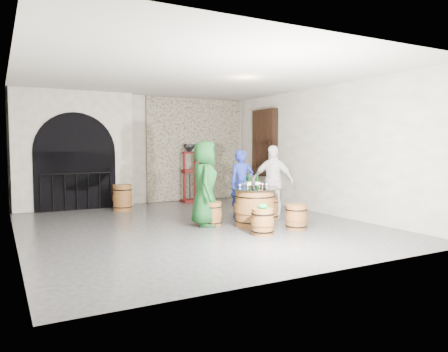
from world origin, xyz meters
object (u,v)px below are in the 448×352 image
barrel_stool_near_right (296,217)px  barrel_table (255,207)px  wine_bottle_center (257,182)px  corking_press (190,169)px  barrel_stool_far (244,208)px  side_barrel (122,198)px  person_blue (242,184)px  wine_bottle_right (248,181)px  barrel_stool_right (269,208)px  wine_bottle_left (249,182)px  barrel_stool_left (212,214)px  barrel_stool_near_left (262,222)px  person_white (273,182)px  person_green (205,183)px

barrel_stool_near_right → barrel_table: bearing=127.2°
wine_bottle_center → corking_press: (0.30, 4.23, 0.08)m
barrel_stool_far → side_barrel: 3.38m
person_blue → side_barrel: 3.31m
wine_bottle_center → wine_bottle_right: size_ratio=1.00×
wine_bottle_center → side_barrel: (-1.96, 3.50, -0.60)m
barrel_stool_near_right → person_blue: 1.89m
barrel_stool_right → wine_bottle_left: wine_bottle_left is taller
barrel_table → barrel_stool_left: (-0.79, 0.46, -0.15)m
barrel_stool_right → barrel_stool_near_left: bearing=-128.3°
barrel_stool_right → person_white: bearing=36.2°
barrel_stool_left → wine_bottle_left: wine_bottle_left is taller
person_white → wine_bottle_center: person_white is taller
barrel_table → side_barrel: size_ratio=1.53×
barrel_stool_near_right → person_blue: person_blue is taller
barrel_stool_left → barrel_stool_near_right: size_ratio=1.00×
barrel_stool_right → wine_bottle_left: size_ratio=1.58×
barrel_stool_far → barrel_stool_near_left: same height
barrel_stool_near_left → person_green: size_ratio=0.28×
barrel_stool_near_right → person_green: 2.05m
barrel_stool_near_right → person_white: size_ratio=0.30×
wine_bottle_center → corking_press: size_ratio=0.18×
barrel_table → wine_bottle_right: bearing=102.8°
barrel_stool_left → barrel_stool_near_left: (0.44, -1.31, 0.00)m
barrel_table → wine_bottle_right: (-0.05, 0.21, 0.54)m
barrel_stool_right → wine_bottle_center: 1.15m
person_blue → person_white: 0.73m
wine_bottle_center → side_barrel: wine_bottle_center is taller
barrel_stool_left → person_blue: 1.37m
wine_bottle_center → corking_press: corking_press is taller
barrel_stool_far → person_white: person_white is taller
barrel_stool_right → corking_press: corking_press is taller
wine_bottle_center → barrel_stool_right: bearing=39.4°
barrel_table → barrel_stool_left: size_ratio=2.07×
barrel_table → wine_bottle_left: (-0.11, 0.04, 0.54)m
person_white → corking_press: 3.56m
barrel_stool_left → barrel_stool_right: size_ratio=1.00×
barrel_stool_right → barrel_stool_near_right: (-0.18, -1.27, 0.00)m
barrel_stool_far → corking_press: (0.07, 3.31, 0.77)m
wine_bottle_left → barrel_stool_right: bearing=30.6°
barrel_table → barrel_stool_near_right: bearing=-52.8°
barrel_stool_left → barrel_stool_near_right: same height
side_barrel → corking_press: bearing=18.0°
barrel_stool_left → person_green: person_green is taller
barrel_stool_left → wine_bottle_right: 1.05m
barrel_stool_near_right → wine_bottle_right: bearing=122.7°
wine_bottle_left → side_barrel: (-1.82, 3.42, -0.60)m
person_blue → barrel_table: bearing=-97.4°
wine_bottle_right → side_barrel: bearing=120.1°
corking_press → barrel_table: bearing=-98.0°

